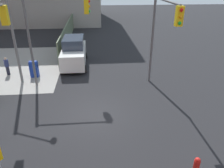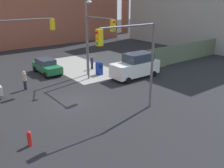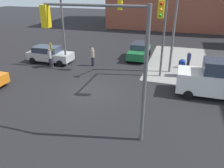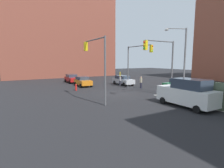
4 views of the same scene
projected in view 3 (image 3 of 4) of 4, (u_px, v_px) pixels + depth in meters
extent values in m
plane|color=black|center=(92.00, 91.00, 16.19)|extent=(120.00, 120.00, 0.00)
cube|color=gray|center=(211.00, 65.00, 21.58)|extent=(12.00, 12.00, 0.01)
cylinder|color=#59595B|center=(64.00, 32.00, 19.99)|extent=(0.18, 0.18, 6.50)
cube|color=yellow|center=(120.00, 3.00, 17.48)|extent=(0.32, 0.36, 1.00)
sphere|color=orange|center=(122.00, 3.00, 17.43)|extent=(0.18, 0.18, 0.18)
sphere|color=green|center=(122.00, 7.00, 17.56)|extent=(0.18, 0.18, 0.18)
cylinder|color=#59595B|center=(145.00, 81.00, 9.72)|extent=(0.18, 0.18, 6.50)
cylinder|color=#59595B|center=(93.00, 5.00, 9.07)|extent=(4.71, 0.12, 0.12)
cube|color=yellow|center=(46.00, 16.00, 9.93)|extent=(0.32, 0.36, 1.00)
sphere|color=red|center=(41.00, 9.00, 9.85)|extent=(0.18, 0.18, 0.18)
sphere|color=orange|center=(42.00, 16.00, 9.98)|extent=(0.18, 0.18, 0.18)
sphere|color=green|center=(43.00, 23.00, 10.11)|extent=(0.18, 0.18, 0.18)
cylinder|color=#59595B|center=(163.00, 39.00, 17.55)|extent=(0.18, 0.18, 6.50)
cube|color=yellow|center=(161.00, 9.00, 12.84)|extent=(0.36, 0.32, 1.00)
sphere|color=red|center=(161.00, 4.00, 12.55)|extent=(0.18, 0.18, 0.18)
sphere|color=orange|center=(161.00, 10.00, 12.68)|extent=(0.18, 0.18, 0.18)
sphere|color=green|center=(160.00, 15.00, 12.82)|extent=(0.18, 0.18, 0.18)
cylinder|color=slate|center=(174.00, 27.00, 18.19)|extent=(0.20, 0.20, 8.00)
cylinder|color=#4C4C4C|center=(52.00, 56.00, 20.26)|extent=(0.08, 0.08, 2.40)
cube|color=yellow|center=(51.00, 47.00, 19.91)|extent=(0.48, 0.48, 0.64)
cube|color=navy|center=(181.00, 70.00, 18.62)|extent=(0.56, 0.64, 1.15)
cylinder|color=navy|center=(182.00, 63.00, 18.39)|extent=(0.56, 0.64, 0.56)
cylinder|color=black|center=(4.00, 80.00, 17.18)|extent=(0.64, 0.22, 0.64)
cube|color=#B7BABF|center=(50.00, 56.00, 21.95)|extent=(4.47, 1.80, 0.75)
cube|color=#2D3847|center=(47.00, 49.00, 21.78)|extent=(2.50, 1.58, 0.55)
cylinder|color=black|center=(69.00, 58.00, 22.48)|extent=(0.64, 0.22, 0.64)
cylinder|color=black|center=(60.00, 64.00, 20.91)|extent=(0.64, 0.22, 0.64)
cylinder|color=black|center=(43.00, 56.00, 23.30)|extent=(0.64, 0.22, 0.64)
cylinder|color=black|center=(33.00, 61.00, 21.73)|extent=(0.64, 0.22, 0.64)
cube|color=#1E6638|center=(139.00, 52.00, 23.19)|extent=(1.80, 4.42, 0.75)
cube|color=#2D3847|center=(140.00, 45.00, 23.23)|extent=(1.58, 2.47, 0.55)
cylinder|color=black|center=(145.00, 60.00, 21.79)|extent=(0.22, 0.64, 0.64)
cylinder|color=black|center=(127.00, 59.00, 22.28)|extent=(0.22, 0.64, 0.64)
cylinder|color=black|center=(149.00, 52.00, 24.40)|extent=(0.22, 0.64, 0.64)
cylinder|color=black|center=(134.00, 51.00, 24.89)|extent=(0.22, 0.64, 0.64)
cube|color=white|center=(217.00, 83.00, 15.00)|extent=(5.40, 2.10, 1.40)
cylinder|color=black|center=(188.00, 95.00, 14.87)|extent=(0.64, 0.22, 0.64)
cylinder|color=black|center=(188.00, 83.00, 16.70)|extent=(0.64, 0.22, 0.64)
cylinder|color=#B2B2B7|center=(50.00, 55.00, 20.59)|extent=(0.36, 0.36, 0.66)
sphere|color=tan|center=(49.00, 50.00, 20.41)|extent=(0.23, 0.23, 0.23)
cylinder|color=#1E1E2D|center=(51.00, 62.00, 20.90)|extent=(0.28, 0.28, 0.84)
cylinder|color=#9E937A|center=(93.00, 54.00, 20.75)|extent=(0.36, 0.36, 0.70)
sphere|color=tan|center=(92.00, 49.00, 20.56)|extent=(0.24, 0.24, 0.24)
cylinder|color=#1E1E2D|center=(93.00, 62.00, 21.08)|extent=(0.28, 0.28, 0.88)
cylinder|color=navy|center=(189.00, 57.00, 20.35)|extent=(0.36, 0.36, 0.61)
sphere|color=tan|center=(190.00, 53.00, 20.18)|extent=(0.21, 0.21, 0.21)
cylinder|color=#1E1E2D|center=(188.00, 64.00, 20.63)|extent=(0.28, 0.28, 0.77)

